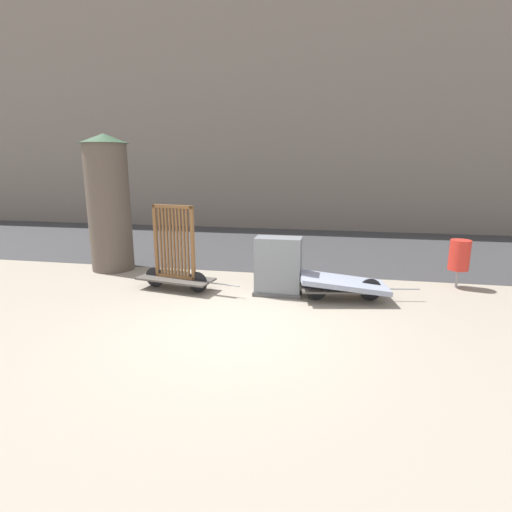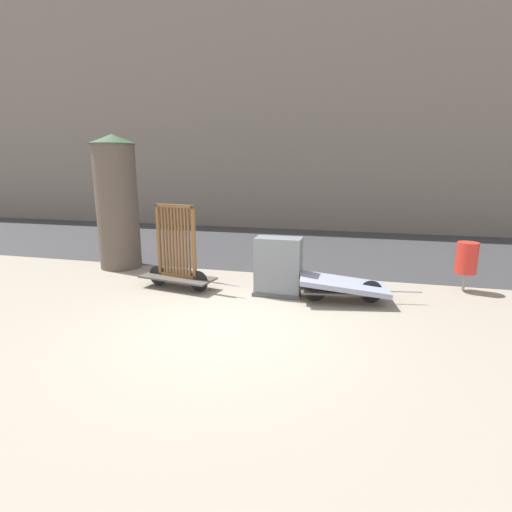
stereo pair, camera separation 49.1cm
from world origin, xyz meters
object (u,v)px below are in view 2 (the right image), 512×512
object	(u,v)px
utility_cabinet	(278,268)
advertising_column	(117,202)
bike_cart_with_bedframe	(177,261)
bike_cart_with_mattress	(343,286)
trash_bin	(467,258)

from	to	relation	value
utility_cabinet	advertising_column	world-z (taller)	advertising_column
advertising_column	bike_cart_with_bedframe	bearing A→B (deg)	-30.69
bike_cart_with_bedframe	utility_cabinet	bearing A→B (deg)	13.21
bike_cart_with_bedframe	advertising_column	xyz separation A→B (m)	(-2.36, 1.40, 1.16)
bike_cart_with_bedframe	utility_cabinet	size ratio (longest dim) A/B	1.95
bike_cart_with_bedframe	advertising_column	size ratio (longest dim) A/B	0.70
bike_cart_with_mattress	advertising_column	xyz separation A→B (m)	(-6.02, 1.40, 1.44)
bike_cart_with_bedframe	advertising_column	bearing A→B (deg)	159.45
bike_cart_with_bedframe	trash_bin	size ratio (longest dim) A/B	2.21
bike_cart_with_mattress	trash_bin	xyz separation A→B (m)	(2.55, 1.40, 0.41)
bike_cart_with_mattress	trash_bin	bearing A→B (deg)	19.52
bike_cart_with_mattress	utility_cabinet	world-z (taller)	utility_cabinet
bike_cart_with_mattress	utility_cabinet	distance (m)	1.40
bike_cart_with_bedframe	utility_cabinet	distance (m)	2.29
utility_cabinet	bike_cart_with_bedframe	bearing A→B (deg)	-176.92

